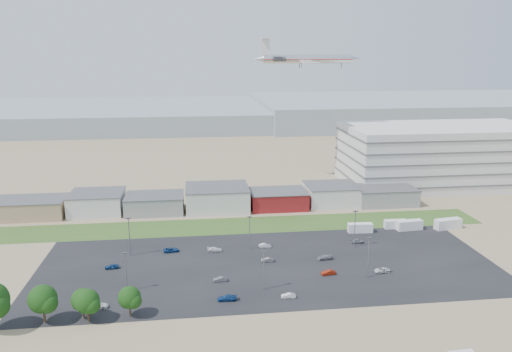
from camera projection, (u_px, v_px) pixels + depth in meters
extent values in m
plane|color=#95805E|center=(259.00, 302.00, 111.90)|extent=(700.00, 700.00, 0.00)
cube|color=black|center=(268.00, 265.00, 131.77)|extent=(120.00, 50.00, 0.01)
cube|color=#385520|center=(239.00, 225.00, 162.01)|extent=(160.00, 16.00, 0.02)
cube|color=silver|center=(441.00, 155.00, 211.24)|extent=(80.00, 40.00, 25.00)
imported|color=silver|center=(382.00, 270.00, 127.34)|extent=(3.95, 1.83, 1.09)
imported|color=maroon|center=(328.00, 272.00, 125.80)|extent=(3.85, 1.70, 1.23)
imported|color=navy|center=(227.00, 298.00, 112.71)|extent=(4.47, 1.99, 1.27)
imported|color=#595B5E|center=(220.00, 279.00, 122.17)|extent=(3.46, 1.29, 1.13)
imported|color=navy|center=(112.00, 266.00, 129.39)|extent=(3.66, 1.64, 1.22)
imported|color=silver|center=(215.00, 249.00, 140.63)|extent=(4.35, 2.19, 1.21)
imported|color=#A5A5AA|center=(267.00, 260.00, 133.71)|extent=(3.49, 1.25, 1.15)
imported|color=#A5A5AA|center=(358.00, 241.00, 146.79)|extent=(3.82, 1.64, 1.28)
imported|color=navy|center=(171.00, 250.00, 140.32)|extent=(4.59, 2.53, 1.22)
imported|color=silver|center=(98.00, 305.00, 109.36)|extent=(4.54, 1.96, 1.30)
imported|color=silver|center=(265.00, 245.00, 143.63)|extent=(3.60, 1.42, 1.17)
imported|color=#A5A5AA|center=(324.00, 257.00, 135.12)|extent=(4.38, 2.10, 1.23)
imported|color=silver|center=(288.00, 296.00, 113.92)|extent=(3.40, 1.34, 1.10)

